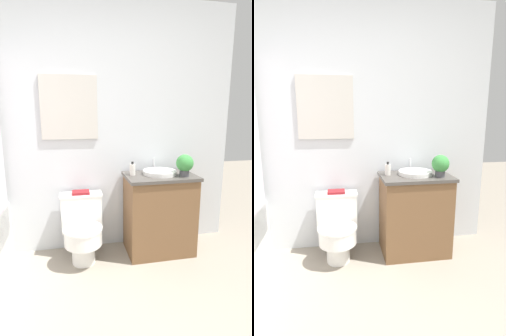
% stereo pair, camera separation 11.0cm
% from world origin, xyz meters
% --- Properties ---
extents(wall_back, '(3.46, 0.07, 2.50)m').
position_xyz_m(wall_back, '(0.00, 1.87, 1.25)').
color(wall_back, silver).
rests_on(wall_back, ground_plane).
extents(toilet, '(0.41, 0.50, 0.64)m').
position_xyz_m(toilet, '(0.10, 1.59, 0.33)').
color(toilet, white).
rests_on(toilet, ground_plane).
extents(vanity, '(0.69, 0.47, 0.82)m').
position_xyz_m(vanity, '(0.88, 1.59, 0.41)').
color(vanity, brown).
rests_on(vanity, ground_plane).
extents(sink, '(0.33, 0.37, 0.13)m').
position_xyz_m(sink, '(0.88, 1.62, 0.84)').
color(sink, white).
rests_on(sink, vanity).
extents(soap_bottle, '(0.06, 0.06, 0.13)m').
position_xyz_m(soap_bottle, '(0.60, 1.64, 0.87)').
color(soap_bottle, silver).
rests_on(soap_bottle, vanity).
extents(potted_plant, '(0.17, 0.17, 0.21)m').
position_xyz_m(potted_plant, '(1.09, 1.50, 0.93)').
color(potted_plant, '#4C4C51').
rests_on(potted_plant, vanity).
extents(book_on_tank, '(0.17, 0.13, 0.02)m').
position_xyz_m(book_on_tank, '(0.10, 1.71, 0.65)').
color(book_on_tank, maroon).
rests_on(book_on_tank, toilet).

